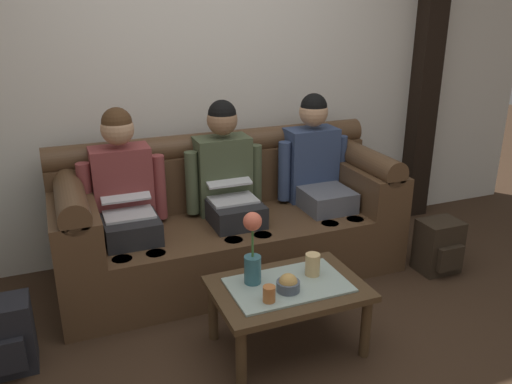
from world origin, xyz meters
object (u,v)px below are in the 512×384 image
person_middle (228,184)px  backpack_left (3,338)px  person_right (317,172)px  snack_bowl (288,284)px  person_left (125,197)px  cup_near_left (313,265)px  couch (229,222)px  flower_vase (253,250)px  cup_near_right (269,294)px  coffee_table (288,294)px  backpack_right (439,247)px

person_middle → backpack_left: 1.65m
person_right → snack_bowl: bearing=-124.7°
person_left → cup_near_left: size_ratio=9.72×
couch → person_left: 0.75m
person_left → cup_near_left: 1.29m
person_left → snack_bowl: (0.67, -1.05, -0.22)m
person_left → flower_vase: size_ratio=2.97×
flower_vase → cup_near_right: 0.26m
person_left → coffee_table: size_ratio=1.49×
couch → flower_vase: 0.95m
coffee_table → backpack_left: size_ratio=2.04×
cup_near_right → person_right: bearing=52.1°
person_right → cup_near_left: (-0.53, -0.94, -0.19)m
cup_near_left → person_left: bearing=132.6°
snack_bowl → backpack_right: 1.51m
person_middle → backpack_right: person_middle is taller
cup_near_left → backpack_left: bearing=168.6°
coffee_table → snack_bowl: (-0.03, -0.06, 0.10)m
cup_near_right → person_left: bearing=115.7°
person_left → cup_near_right: (0.53, -1.11, -0.21)m
couch → person_middle: 0.29m
cup_near_left → flower_vase: bearing=172.6°
couch → person_middle: bearing=-90.0°
person_left → person_right: same height
coffee_table → cup_near_left: bearing=14.6°
couch → cup_near_right: (-0.16, -1.11, 0.08)m
coffee_table → backpack_right: bearing=16.2°
flower_vase → snack_bowl: size_ratio=3.29×
coffee_table → person_right: bearing=54.8°
person_left → backpack_right: (2.08, -0.58, -0.47)m
couch → person_middle: size_ratio=1.92×
person_right → backpack_left: bearing=-164.0°
flower_vase → backpack_right: (1.56, 0.31, -0.41)m
backpack_right → person_middle: bearing=157.1°
flower_vase → backpack_right: bearing=11.4°
backpack_right → snack_bowl: bearing=-161.9°
flower_vase → cup_near_left: 0.37m
snack_bowl → person_left: bearing=122.5°
person_middle → snack_bowl: 1.07m
cup_near_right → backpack_right: 1.66m
person_left → person_right: (1.39, 0.00, 0.00)m
person_left → snack_bowl: person_left is taller
person_right → cup_near_right: (-0.86, -1.11, -0.21)m
person_left → cup_near_right: bearing=-64.3°
flower_vase → backpack_left: 1.38m
flower_vase → snack_bowl: (0.14, -0.15, -0.16)m
cup_near_right → coffee_table: bearing=35.9°
snack_bowl → person_middle: bearing=88.3°
couch → coffee_table: size_ratio=2.85×
coffee_table → backpack_left: bearing=165.7°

